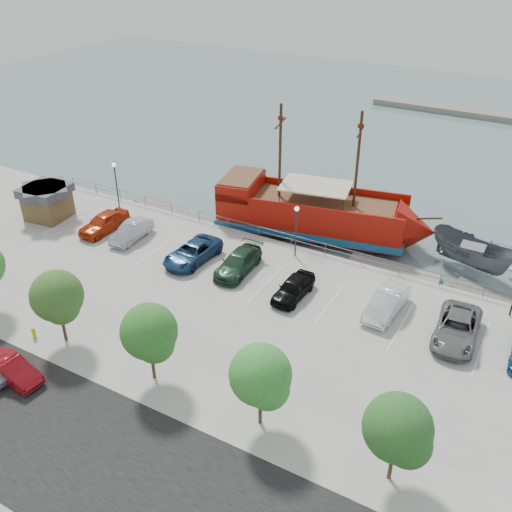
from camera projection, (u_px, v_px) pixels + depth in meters
The scene contains 25 objects.
ground at pixel (254, 308), 40.59m from camera, with size 160.00×160.00×0.00m, color slate.
street at pixel (95, 458), 28.09m from camera, with size 100.00×8.00×0.04m, color black.
sidewalk at pixel (168, 384), 32.58m from camera, with size 100.00×4.00×0.05m, color #ABAAA3.
seawall_railing at pixel (302, 243), 45.65m from camera, with size 50.00×0.06×1.00m.
pirate_ship at pixel (327, 216), 48.67m from camera, with size 19.00×8.40×11.79m.
patrol_boat at pixel (471, 256), 44.21m from camera, with size 2.64×7.03×2.72m, color #50565F.
dock_west at pixel (166, 211), 53.58m from camera, with size 7.50×2.14×0.43m, color slate.
dock_mid at pixel (392, 272), 44.38m from camera, with size 7.18×2.05×0.41m, color gray.
dock_east at pixel (495, 300), 41.15m from camera, with size 6.34×1.81×0.36m, color slate.
shed at pixel (47, 201), 49.92m from camera, with size 3.93×3.93×2.96m.
street_sedan at pixel (12, 369), 32.64m from camera, with size 1.43×4.09×1.35m, color maroon.
fire_hydrant at pixel (34, 332), 35.96m from camera, with size 0.26×0.26×0.76m.
lamp_post_left at pixel (115, 177), 51.03m from camera, with size 0.36×0.36×4.28m.
lamp_post_mid at pixel (296, 222), 43.45m from camera, with size 0.36×0.36×4.28m.
tree_c at pixel (58, 298), 34.16m from camera, with size 3.30×3.20×5.00m.
tree_d at pixel (150, 334), 31.21m from camera, with size 3.30×3.20×5.00m.
tree_e at pixel (262, 378), 28.26m from camera, with size 3.30×3.20×5.00m.
tree_f at pixel (400, 432), 25.31m from camera, with size 3.30×3.20×5.00m.
parked_car_a at pixel (104, 222), 48.08m from camera, with size 1.93×4.80×1.64m, color #B72E0D.
parked_car_b at pixel (132, 231), 46.89m from camera, with size 1.52×4.36×1.44m, color #979DAB.
parked_car_c at pixel (193, 252), 43.93m from camera, with size 2.45×5.31×1.48m, color navy.
parked_car_d at pixel (238, 263), 42.60m from camera, with size 2.07×5.10×1.48m, color #1C3C26.
parked_car_e at pixel (293, 288), 39.73m from camera, with size 1.73×4.29×1.46m, color black.
parked_car_f at pixel (386, 302), 38.12m from camera, with size 1.69×4.84×1.59m, color white.
parked_car_g at pixel (457, 328), 35.74m from camera, with size 2.57×5.57×1.55m, color slate.
Camera 1 is at (16.27, -28.69, 22.96)m, focal length 40.00 mm.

